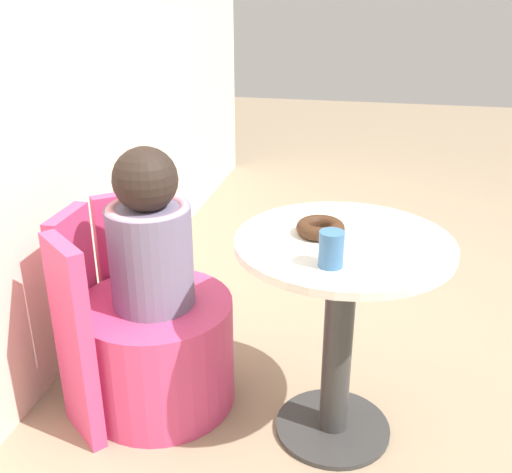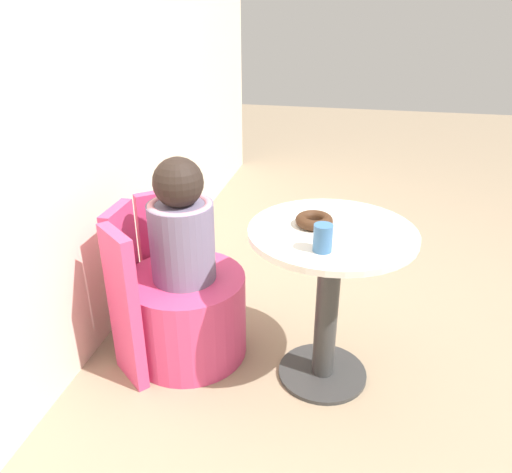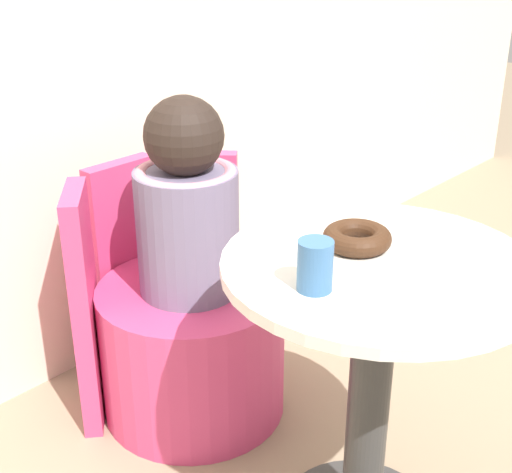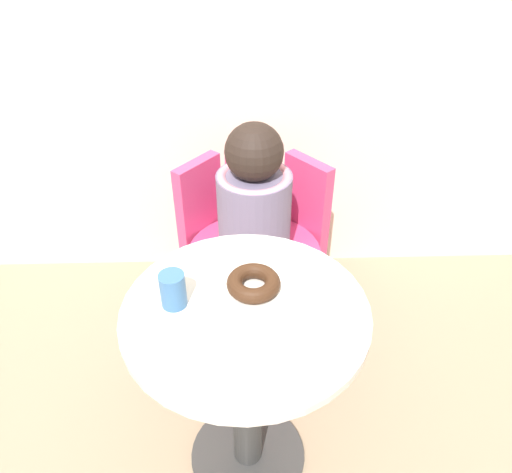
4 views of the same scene
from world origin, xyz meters
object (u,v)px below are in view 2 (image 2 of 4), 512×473
(tub_chair, at_px, (188,315))
(cup, at_px, (323,238))
(round_table, at_px, (329,278))
(donut, at_px, (314,220))
(child_figure, at_px, (181,226))

(tub_chair, relative_size, cup, 5.37)
(cup, bearing_deg, round_table, -7.24)
(round_table, relative_size, donut, 4.84)
(round_table, height_order, donut, donut)
(tub_chair, height_order, child_figure, child_figure)
(round_table, height_order, cup, cup)
(child_figure, bearing_deg, donut, -91.76)
(donut, bearing_deg, cup, -166.36)
(donut, bearing_deg, child_figure, 88.24)
(tub_chair, distance_m, child_figure, 0.44)
(donut, relative_size, cup, 1.47)
(round_table, distance_m, donut, 0.24)
(cup, bearing_deg, child_figure, 69.58)
(child_figure, bearing_deg, tub_chair, -104.04)
(tub_chair, height_order, cup, cup)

